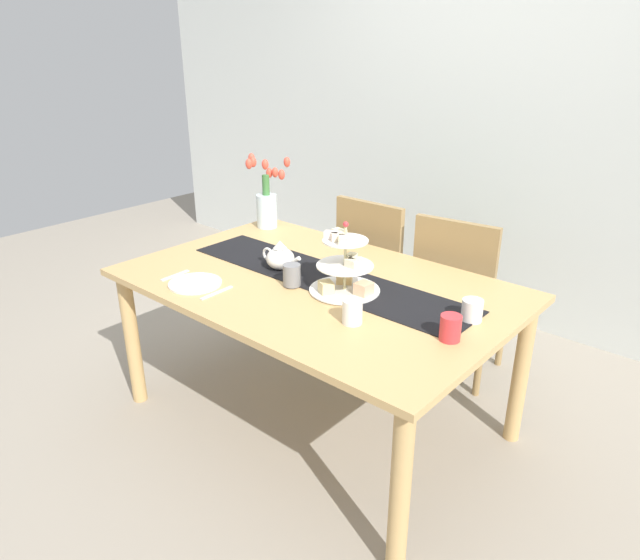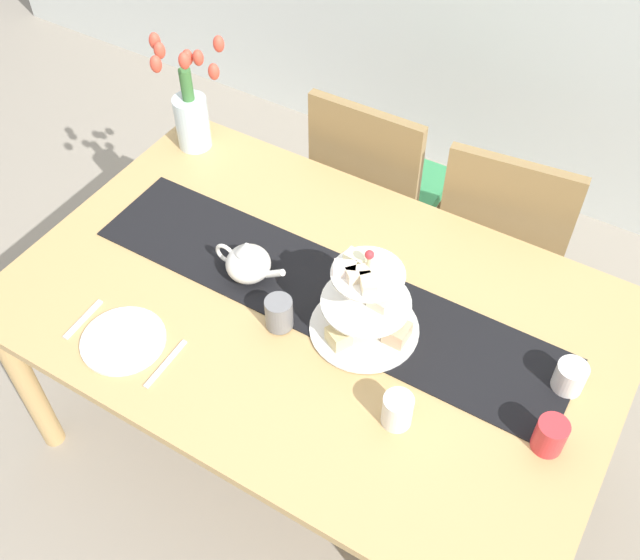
% 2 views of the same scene
% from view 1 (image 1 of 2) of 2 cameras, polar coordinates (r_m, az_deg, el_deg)
% --- Properties ---
extents(ground_plane, '(8.00, 8.00, 0.00)m').
position_cam_1_polar(ground_plane, '(2.89, -0.37, -13.41)').
color(ground_plane, gray).
extents(room_wall_rear, '(6.00, 0.08, 2.60)m').
position_cam_1_polar(room_wall_rear, '(3.75, 17.08, 15.65)').
color(room_wall_rear, silver).
rests_on(room_wall_rear, ground_plane).
extents(dining_table, '(1.71, 1.09, 0.72)m').
position_cam_1_polar(dining_table, '(2.57, -0.41, -1.90)').
color(dining_table, tan).
rests_on(dining_table, ground_plane).
extents(chair_left, '(0.42, 0.42, 0.91)m').
position_cam_1_polar(chair_left, '(3.29, 5.90, 1.25)').
color(chair_left, olive).
rests_on(chair_left, ground_plane).
extents(chair_right, '(0.47, 0.47, 0.91)m').
position_cam_1_polar(chair_right, '(3.06, 13.61, -1.07)').
color(chair_right, olive).
rests_on(chair_right, ground_plane).
extents(table_runner, '(1.43, 0.31, 0.00)m').
position_cam_1_polar(table_runner, '(2.57, 0.43, 0.28)').
color(table_runner, black).
rests_on(table_runner, dining_table).
extents(tiered_cake_stand, '(0.30, 0.30, 0.30)m').
position_cam_1_polar(tiered_cake_stand, '(2.40, 2.50, 1.02)').
color(tiered_cake_stand, beige).
rests_on(tiered_cake_stand, table_runner).
extents(teapot, '(0.24, 0.13, 0.14)m').
position_cam_1_polar(teapot, '(2.65, -3.97, 2.26)').
color(teapot, white).
rests_on(teapot, table_runner).
extents(tulip_vase, '(0.22, 0.24, 0.41)m').
position_cam_1_polar(tulip_vase, '(3.24, -5.30, 7.74)').
color(tulip_vase, silver).
rests_on(tulip_vase, dining_table).
extents(cream_jug, '(0.08, 0.08, 0.08)m').
position_cam_1_polar(cream_jug, '(2.25, 14.82, -2.91)').
color(cream_jug, white).
rests_on(cream_jug, dining_table).
extents(dinner_plate_left, '(0.23, 0.23, 0.01)m').
position_cam_1_polar(dinner_plate_left, '(2.56, -12.26, -0.33)').
color(dinner_plate_left, white).
rests_on(dinner_plate_left, dining_table).
extents(fork_left, '(0.02, 0.15, 0.01)m').
position_cam_1_polar(fork_left, '(2.67, -14.15, 0.44)').
color(fork_left, silver).
rests_on(fork_left, dining_table).
extents(knife_left, '(0.02, 0.17, 0.01)m').
position_cam_1_polar(knife_left, '(2.45, -10.19, -1.25)').
color(knife_left, silver).
rests_on(knife_left, dining_table).
extents(mug_grey, '(0.08, 0.08, 0.09)m').
position_cam_1_polar(mug_grey, '(2.47, -2.81, 0.50)').
color(mug_grey, slate).
rests_on(mug_grey, table_runner).
extents(mug_white_text, '(0.08, 0.08, 0.09)m').
position_cam_1_polar(mug_white_text, '(2.15, 3.23, -3.14)').
color(mug_white_text, white).
rests_on(mug_white_text, dining_table).
extents(mug_orange, '(0.08, 0.08, 0.09)m').
position_cam_1_polar(mug_orange, '(2.09, 12.78, -4.64)').
color(mug_orange, red).
rests_on(mug_orange, dining_table).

